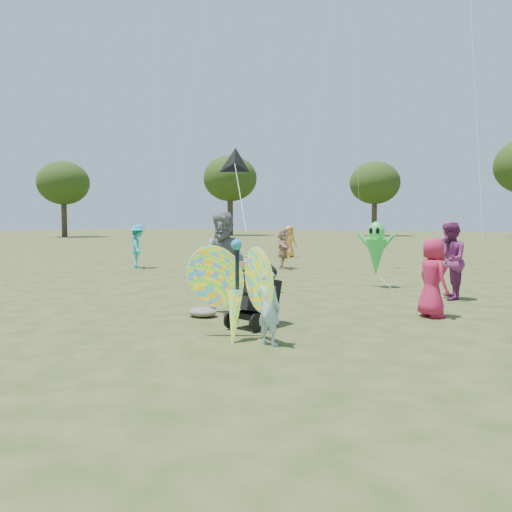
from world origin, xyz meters
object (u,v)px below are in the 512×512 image
at_px(crowd_j, 448,243).
at_px(butterfly_kite, 236,290).
at_px(crowd_g, 289,242).
at_px(crowd_i, 138,246).
at_px(crowd_d, 283,248).
at_px(jogging_stroller, 256,290).
at_px(child_girl, 269,308).
at_px(crowd_e, 450,261).
at_px(alien_kite, 376,251).
at_px(crowd_a, 432,278).
at_px(adult_man, 225,263).

bearing_deg(crowd_j, butterfly_kite, 14.24).
bearing_deg(crowd_g, crowd_i, -165.32).
distance_m(crowd_d, jogging_stroller, 10.13).
bearing_deg(crowd_g, child_girl, -123.21).
xyz_separation_m(child_girl, jogging_stroller, (-0.80, 1.00, 0.08)).
bearing_deg(crowd_j, crowd_e, 25.23).
distance_m(crowd_g, alien_kite, 11.15).
bearing_deg(crowd_a, adult_man, 70.62).
distance_m(crowd_j, butterfly_kite, 15.51).
relative_size(crowd_i, alien_kite, 0.93).
height_order(child_girl, crowd_d, crowd_d).
height_order(child_girl, crowd_a, crowd_a).
distance_m(child_girl, butterfly_kite, 0.59).
xyz_separation_m(child_girl, adult_man, (-1.86, 1.63, 0.43)).
relative_size(adult_man, crowd_d, 1.29).
bearing_deg(crowd_e, crowd_j, 176.12).
distance_m(crowd_d, crowd_i, 5.41).
xyz_separation_m(crowd_a, butterfly_kite, (-2.10, -3.32, 0.01)).
bearing_deg(butterfly_kite, child_girl, 0.51).
height_order(adult_man, alien_kite, adult_man).
bearing_deg(crowd_i, jogging_stroller, -170.68).
xyz_separation_m(adult_man, crowd_j, (1.52, 13.88, -0.09)).
xyz_separation_m(crowd_e, alien_kite, (-2.04, 1.16, 0.10)).
distance_m(crowd_a, crowd_e, 2.35).
relative_size(adult_man, crowd_g, 1.26).
height_order(crowd_d, jogging_stroller, crowd_d).
bearing_deg(adult_man, alien_kite, 60.01).
height_order(adult_man, crowd_g, adult_man).
bearing_deg(butterfly_kite, crowd_a, 57.73).
xyz_separation_m(adult_man, crowd_g, (-5.76, 13.86, -0.20)).
xyz_separation_m(child_girl, alien_kite, (-0.61, 6.81, 0.44)).
xyz_separation_m(jogging_stroller, butterfly_kite, (0.25, -1.00, 0.12)).
bearing_deg(crowd_a, jogging_stroller, 88.85).
xyz_separation_m(crowd_d, alien_kite, (4.52, -3.34, 0.22)).
relative_size(adult_man, butterfly_kite, 1.11).
distance_m(child_girl, crowd_i, 12.44).
bearing_deg(butterfly_kite, crowd_g, 114.50).
xyz_separation_m(crowd_d, crowd_i, (-4.75, -2.59, 0.06)).
bearing_deg(crowd_e, child_girl, -28.29).
bearing_deg(alien_kite, child_girl, -84.92).
bearing_deg(adult_man, crowd_i, 127.04).
xyz_separation_m(crowd_e, crowd_i, (-11.31, 1.91, -0.06)).
height_order(child_girl, butterfly_kite, butterfly_kite).
relative_size(child_girl, crowd_i, 0.66).
xyz_separation_m(child_girl, crowd_d, (-5.12, 10.15, 0.22)).
xyz_separation_m(crowd_j, butterfly_kite, (-0.22, -15.51, -0.14)).
bearing_deg(crowd_d, child_girl, -179.57).
relative_size(crowd_j, alien_kite, 1.00).
bearing_deg(jogging_stroller, crowd_e, 76.33).
xyz_separation_m(crowd_i, crowd_j, (9.53, 7.94, 0.07)).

